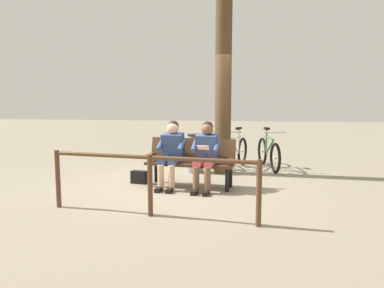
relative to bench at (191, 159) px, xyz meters
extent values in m
plane|color=gray|center=(0.25, 0.07, -0.51)|extent=(40.00, 40.00, 0.00)
cube|color=#51331E|center=(0.01, 0.08, -0.08)|extent=(1.64, 0.65, 0.05)
cube|color=#51331E|center=(-0.01, -0.11, 0.15)|extent=(1.60, 0.35, 0.42)
cube|color=#51331E|center=(-0.74, 0.18, 0.05)|extent=(0.11, 0.40, 0.05)
cube|color=#51331E|center=(0.76, -0.02, 0.05)|extent=(0.11, 0.40, 0.05)
cylinder|color=black|center=(-0.68, 0.34, -0.31)|extent=(0.07, 0.07, 0.40)
cylinder|color=black|center=(0.75, 0.15, -0.31)|extent=(0.07, 0.07, 0.40)
cylinder|color=black|center=(-0.73, 0.01, -0.31)|extent=(0.07, 0.07, 0.40)
cylinder|color=black|center=(0.70, -0.18, -0.31)|extent=(0.07, 0.07, 0.40)
cube|color=#334772|center=(-0.31, 0.10, 0.20)|extent=(0.42, 0.35, 0.55)
sphere|color=brown|center=(-0.31, 0.12, 0.56)|extent=(0.21, 0.21, 0.21)
sphere|color=black|center=(-0.31, 0.09, 0.59)|extent=(0.20, 0.20, 0.20)
cylinder|color=#D84C59|center=(-0.38, 0.31, -0.02)|extent=(0.20, 0.42, 0.15)
cylinder|color=brown|center=(-0.36, 0.51, -0.28)|extent=(0.11, 0.11, 0.45)
cube|color=black|center=(-0.34, 0.61, -0.47)|extent=(0.12, 0.23, 0.07)
cylinder|color=#334772|center=(-0.49, 0.25, 0.27)|extent=(0.13, 0.31, 0.23)
cylinder|color=#D84C59|center=(-0.19, 0.29, -0.02)|extent=(0.20, 0.42, 0.15)
cylinder|color=brown|center=(-0.16, 0.49, -0.28)|extent=(0.11, 0.11, 0.45)
cube|color=black|center=(-0.15, 0.59, -0.47)|extent=(0.12, 0.23, 0.07)
cylinder|color=#334772|center=(-0.10, 0.20, 0.27)|extent=(0.13, 0.31, 0.23)
cube|color=silver|center=(-0.27, 0.40, 0.26)|extent=(0.21, 0.15, 0.09)
cube|color=#334772|center=(0.32, 0.02, 0.20)|extent=(0.42, 0.35, 0.55)
sphere|color=#D8A884|center=(0.33, 0.04, 0.56)|extent=(0.21, 0.21, 0.21)
sphere|color=black|center=(0.32, 0.01, 0.59)|extent=(0.20, 0.20, 0.20)
cylinder|color=#334772|center=(0.25, 0.23, -0.02)|extent=(0.20, 0.42, 0.15)
cylinder|color=#D8A884|center=(0.28, 0.43, -0.28)|extent=(0.11, 0.11, 0.45)
cube|color=black|center=(0.29, 0.53, -0.47)|extent=(0.12, 0.23, 0.07)
cylinder|color=#334772|center=(0.14, 0.16, 0.27)|extent=(0.13, 0.31, 0.23)
cylinder|color=#334772|center=(0.45, 0.20, -0.02)|extent=(0.20, 0.42, 0.15)
cylinder|color=#D8A884|center=(0.47, 0.40, -0.28)|extent=(0.11, 0.11, 0.45)
cube|color=black|center=(0.49, 0.50, -0.47)|extent=(0.12, 0.23, 0.07)
cylinder|color=#334772|center=(0.54, 0.11, 0.27)|extent=(0.13, 0.31, 0.23)
cube|color=black|center=(1.00, -0.05, -0.39)|extent=(0.32, 0.18, 0.24)
cylinder|color=#4C3823|center=(-0.50, -1.27, 1.39)|extent=(0.35, 0.35, 3.79)
cylinder|color=slate|center=(0.08, -1.24, -0.10)|extent=(0.34, 0.34, 0.81)
cylinder|color=black|center=(0.08, -1.24, 0.31)|extent=(0.36, 0.36, 0.03)
torus|color=black|center=(-1.63, -1.40, -0.18)|extent=(0.20, 0.66, 0.66)
cylinder|color=silver|center=(-1.63, -1.40, -0.18)|extent=(0.06, 0.07, 0.06)
torus|color=black|center=(-1.41, -2.40, -0.18)|extent=(0.20, 0.66, 0.66)
cylinder|color=silver|center=(-1.41, -2.40, -0.18)|extent=(0.06, 0.07, 0.06)
cylinder|color=#337238|center=(-1.52, -1.90, 0.20)|extent=(0.18, 0.63, 0.04)
cylinder|color=#337238|center=(-1.54, -1.82, 0.00)|extent=(0.17, 0.59, 0.43)
cylinder|color=#337238|center=(-1.48, -2.08, 0.12)|extent=(0.04, 0.04, 0.55)
cube|color=black|center=(-1.48, -2.08, 0.40)|extent=(0.14, 0.23, 0.05)
cylinder|color=#B2B2B7|center=(-1.61, -1.50, 0.37)|extent=(0.48, 0.14, 0.03)
torus|color=black|center=(-0.64, -1.38, -0.18)|extent=(0.25, 0.65, 0.66)
cylinder|color=silver|center=(-0.64, -1.38, -0.18)|extent=(0.06, 0.07, 0.06)
torus|color=black|center=(-0.93, -2.36, -0.18)|extent=(0.25, 0.65, 0.66)
cylinder|color=silver|center=(-0.93, -2.36, -0.18)|extent=(0.06, 0.07, 0.06)
cylinder|color=silver|center=(-0.78, -1.87, 0.20)|extent=(0.22, 0.62, 0.04)
cylinder|color=silver|center=(-0.76, -1.79, 0.00)|extent=(0.21, 0.58, 0.43)
cylinder|color=silver|center=(-0.84, -2.05, 0.12)|extent=(0.04, 0.04, 0.55)
cube|color=black|center=(-0.84, -2.05, 0.40)|extent=(0.15, 0.24, 0.05)
cylinder|color=#B2B2B7|center=(-0.67, -1.48, 0.37)|extent=(0.47, 0.17, 0.03)
torus|color=black|center=(-0.34, -1.43, -0.18)|extent=(0.26, 0.65, 0.66)
cylinder|color=silver|center=(-0.34, -1.43, -0.18)|extent=(0.07, 0.07, 0.06)
torus|color=black|center=(-0.03, -2.40, -0.18)|extent=(0.26, 0.65, 0.66)
cylinder|color=silver|center=(-0.03, -2.40, -0.18)|extent=(0.07, 0.07, 0.06)
cylinder|color=silver|center=(-0.18, -1.92, 0.20)|extent=(0.23, 0.61, 0.04)
cylinder|color=silver|center=(-0.21, -1.84, 0.00)|extent=(0.22, 0.58, 0.43)
cylinder|color=silver|center=(-0.13, -2.09, 0.12)|extent=(0.04, 0.04, 0.55)
cube|color=black|center=(-0.13, -2.09, 0.40)|extent=(0.15, 0.24, 0.05)
cylinder|color=#B2B2B7|center=(-0.31, -1.53, 0.37)|extent=(0.47, 0.18, 0.03)
cylinder|color=#51331E|center=(-1.15, 1.98, -0.08)|extent=(0.07, 0.07, 0.85)
cylinder|color=#51331E|center=(0.30, 1.78, -0.08)|extent=(0.07, 0.07, 0.85)
cylinder|color=#51331E|center=(1.74, 1.57, -0.08)|extent=(0.07, 0.07, 0.85)
cylinder|color=#51331E|center=(0.30, 1.78, 0.30)|extent=(2.90, 0.46, 0.06)
camera|label=1|loc=(-0.93, 6.39, 1.08)|focal=33.50mm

